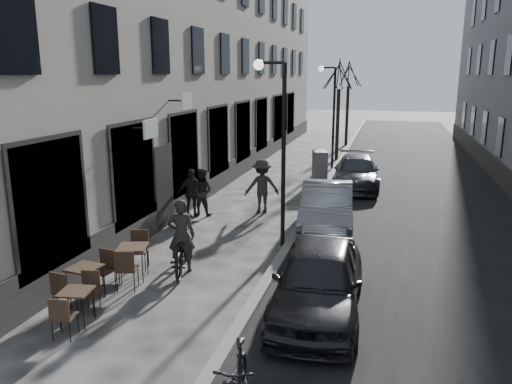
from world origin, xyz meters
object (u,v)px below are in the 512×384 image
at_px(pedestrian_near, 202,192).
at_px(pedestrian_far, 191,193).
at_px(utility_cabinet, 320,168).
at_px(bicycle, 182,249).
at_px(pedestrian_mid, 262,186).
at_px(bistro_set_c, 133,259).
at_px(streetlamp_far, 331,106).
at_px(tree_far, 349,74).
at_px(car_mid, 326,207).
at_px(bistro_set_a, 77,304).
at_px(tree_near, 339,75).
at_px(bistro_set_b, 86,280).
at_px(car_near, 318,280).
at_px(streetlamp_near, 278,133).
at_px(car_far, 356,172).

height_order(pedestrian_near, pedestrian_far, pedestrian_far).
relative_size(utility_cabinet, bicycle, 0.71).
xyz_separation_m(utility_cabinet, pedestrian_far, (-3.51, -5.98, 0.07)).
relative_size(bicycle, pedestrian_mid, 1.13).
bearing_deg(bistro_set_c, pedestrian_near, 78.78).
relative_size(bicycle, pedestrian_far, 1.29).
xyz_separation_m(streetlamp_far, utility_cabinet, (0.08, -3.92, -2.41)).
distance_m(streetlamp_far, pedestrian_far, 10.74).
distance_m(tree_far, car_mid, 19.68).
bearing_deg(bistro_set_a, utility_cabinet, 69.12).
height_order(tree_far, pedestrian_near, tree_far).
height_order(utility_cabinet, pedestrian_far, pedestrian_far).
bearing_deg(bistro_set_a, pedestrian_near, 84.08).
relative_size(pedestrian_near, pedestrian_mid, 0.86).
xyz_separation_m(tree_near, bistro_set_a, (-2.77, -20.45, -4.24)).
bearing_deg(pedestrian_far, bistro_set_c, -126.23).
height_order(streetlamp_far, bistro_set_c, streetlamp_far).
relative_size(bicycle, pedestrian_near, 1.31).
height_order(bistro_set_b, pedestrian_near, pedestrian_near).
distance_m(pedestrian_near, pedestrian_mid, 2.08).
relative_size(tree_near, bistro_set_a, 3.97).
bearing_deg(bicycle, car_mid, -141.34).
bearing_deg(tree_far, bistro_set_b, -97.15).
xyz_separation_m(bistro_set_c, car_mid, (3.91, 4.93, 0.23)).
distance_m(tree_near, tree_far, 6.00).
height_order(tree_near, bistro_set_a, tree_near).
relative_size(pedestrian_near, car_near, 0.38).
xyz_separation_m(streetlamp_near, bistro_set_a, (-2.70, -5.45, -2.74)).
bearing_deg(pedestrian_far, car_near, -92.63).
height_order(streetlamp_far, tree_far, tree_far).
xyz_separation_m(bistro_set_c, pedestrian_far, (-0.69, 5.28, 0.32)).
bearing_deg(tree_far, pedestrian_near, -99.86).
distance_m(tree_far, bistro_set_c, 24.70).
bearing_deg(bistro_set_c, bistro_set_b, -122.17).
distance_m(bistro_set_a, pedestrian_near, 7.88).
distance_m(utility_cabinet, pedestrian_far, 6.93).
relative_size(tree_near, bistro_set_c, 3.42).
xyz_separation_m(pedestrian_near, pedestrian_far, (-0.27, -0.31, 0.01)).
height_order(bistro_set_a, car_far, car_far).
xyz_separation_m(bistro_set_a, car_mid, (3.87, 7.20, 0.30)).
xyz_separation_m(streetlamp_near, pedestrian_far, (-3.43, 2.10, -2.35)).
height_order(bistro_set_a, bistro_set_b, bistro_set_b).
xyz_separation_m(tree_far, bistro_set_c, (-2.81, -24.18, -4.17)).
distance_m(pedestrian_mid, car_mid, 2.85).
height_order(bistro_set_b, car_far, car_far).
bearing_deg(utility_cabinet, bistro_set_b, -120.14).
height_order(tree_near, car_mid, tree_near).
bearing_deg(streetlamp_near, tree_far, 89.80).
distance_m(streetlamp_near, car_far, 8.54).
bearing_deg(car_mid, bicycle, -131.40).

